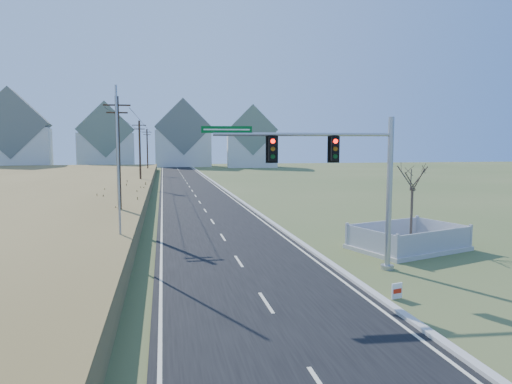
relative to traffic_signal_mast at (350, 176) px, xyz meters
name	(u,v)px	position (x,y,z in m)	size (l,w,h in m)	color
ground	(255,287)	(-4.65, -1.63, -4.29)	(260.00, 260.00, 0.00)	#455529
road	(188,185)	(-4.65, 48.37, -4.26)	(8.00, 180.00, 0.06)	black
curb	(216,184)	(-0.50, 48.37, -4.20)	(0.30, 180.00, 0.18)	#B2AFA8
utility_pole_near	(118,160)	(-11.15, 13.37, 0.40)	(1.80, 0.26, 9.00)	#422D1E
utility_pole_mid	(140,153)	(-11.15, 43.37, 0.40)	(1.80, 0.26, 9.00)	#422D1E
utility_pole_far	(147,151)	(-11.15, 73.37, 0.40)	(1.80, 0.26, 9.00)	#422D1E
condo_nw	(13,137)	(-42.65, 98.37, 3.42)	(17.69, 13.38, 19.05)	silver
condo_nnw	(106,141)	(-22.65, 106.37, 2.65)	(14.93, 11.17, 17.03)	silver
condo_n	(183,139)	(-2.65, 110.37, 3.32)	(15.27, 10.20, 18.54)	silver
condo_ne	(251,142)	(15.35, 102.37, 2.55)	(14.12, 10.51, 16.52)	silver
traffic_signal_mast	(350,176)	(0.00, 0.00, 0.00)	(8.69, 1.13, 6.94)	#9EA0A5
fence_enclosure	(408,244)	(4.91, 3.37, -4.02)	(6.74, 5.54, 1.32)	#B7B5AD
open_sign	(397,291)	(0.21, -4.06, -3.98)	(0.47, 0.17, 0.59)	white
flagpole	(119,192)	(-10.32, 4.04, -0.87)	(0.39, 0.39, 8.57)	#B7B5AD
bare_tree	(413,176)	(5.76, 4.52, -0.32)	(1.86, 1.86, 4.92)	#4C3F33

